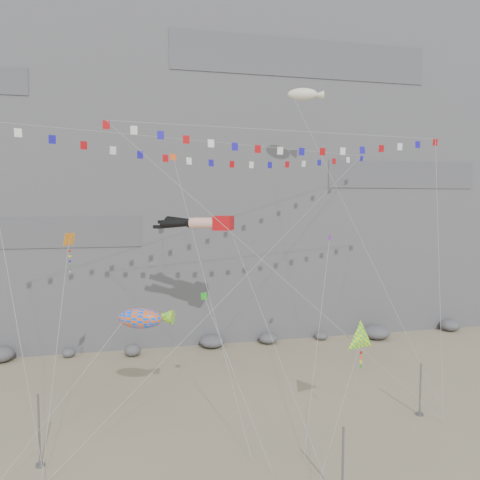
{
  "coord_description": "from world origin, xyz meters",
  "views": [
    {
      "loc": [
        -7.78,
        -29.57,
        14.68
      ],
      "look_at": [
        1.09,
        9.0,
        11.66
      ],
      "focal_mm": 35.0,
      "sensor_mm": 36.0,
      "label": 1
    }
  ],
  "objects": [
    {
      "name": "anchor_pole_left",
      "position": [
        -13.07,
        -2.51,
        2.08
      ],
      "size": [
        0.12,
        0.12,
        4.17
      ],
      "primitive_type": "cylinder",
      "color": "slate",
      "rests_on": "ground"
    },
    {
      "name": "legs_kite",
      "position": [
        -2.25,
        8.24,
        13.16
      ],
      "size": [
        8.08,
        18.79,
        20.7
      ],
      "rotation": [
        0.0,
        0.0,
        -0.4
      ],
      "color": "#BB0B0F",
      "rests_on": "ground"
    },
    {
      "name": "ground",
      "position": [
        0.0,
        0.0,
        0.0
      ],
      "size": [
        120.0,
        120.0,
        0.0
      ],
      "primitive_type": "plane",
      "color": "gray",
      "rests_on": "ground"
    },
    {
      "name": "small_kite_c",
      "position": [
        -3.23,
        0.42,
        8.49
      ],
      "size": [
        3.24,
        7.49,
        11.38
      ],
      "color": "#1D9E18",
      "rests_on": "ground"
    },
    {
      "name": "flag_banner_lower",
      "position": [
        3.66,
        3.39,
        20.02
      ],
      "size": [
        25.97,
        7.88,
        22.88
      ],
      "color": "#BB0B0F",
      "rests_on": "ground"
    },
    {
      "name": "blimp_windsock",
      "position": [
        7.67,
        11.82,
        24.71
      ],
      "size": [
        8.16,
        14.02,
        28.52
      ],
      "color": "#F5ECCA",
      "rests_on": "ground"
    },
    {
      "name": "cliff",
      "position": [
        0.0,
        32.0,
        25.0
      ],
      "size": [
        80.0,
        28.0,
        50.0
      ],
      "primitive_type": "cube",
      "color": "slate",
      "rests_on": "ground"
    },
    {
      "name": "small_kite_a",
      "position": [
        -4.4,
        9.15,
        18.2
      ],
      "size": [
        3.72,
        15.02,
        23.62
      ],
      "color": "#FC4F15",
      "rests_on": "ground"
    },
    {
      "name": "flag_banner_upper",
      "position": [
        -0.65,
        8.14,
        19.64
      ],
      "size": [
        31.79,
        19.37,
        26.14
      ],
      "color": "#BB0B0F",
      "rests_on": "ground"
    },
    {
      "name": "harlequin_kite",
      "position": [
        -11.93,
        3.23,
        12.31
      ],
      "size": [
        1.82,
        9.33,
        14.89
      ],
      "color": "red",
      "rests_on": "ground"
    },
    {
      "name": "anchor_pole_center",
      "position": [
        2.14,
        -9.11,
        1.88
      ],
      "size": [
        0.12,
        0.12,
        3.76
      ],
      "primitive_type": "cylinder",
      "color": "slate",
      "rests_on": "ground"
    },
    {
      "name": "anchor_pole_right",
      "position": [
        11.52,
        -1.61,
        1.84
      ],
      "size": [
        0.12,
        0.12,
        3.68
      ],
      "primitive_type": "cylinder",
      "color": "slate",
      "rests_on": "ground"
    },
    {
      "name": "small_kite_b",
      "position": [
        7.27,
        4.53,
        11.7
      ],
      "size": [
        6.41,
        10.55,
        16.64
      ],
      "color": "purple",
      "rests_on": "ground"
    },
    {
      "name": "talus_boulders",
      "position": [
        0.0,
        17.0,
        0.6
      ],
      "size": [
        60.0,
        3.0,
        1.2
      ],
      "primitive_type": null,
      "color": "slate",
      "rests_on": "ground"
    },
    {
      "name": "delta_kite",
      "position": [
        6.05,
        -3.34,
        6.25
      ],
      "size": [
        6.7,
        6.36,
        10.05
      ],
      "color": "#FFF70D",
      "rests_on": "ground"
    },
    {
      "name": "fish_windsock",
      "position": [
        -7.4,
        2.07,
        7.03
      ],
      "size": [
        9.91,
        8.34,
        12.53
      ],
      "color": "#F15A0C",
      "rests_on": "ground"
    }
  ]
}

